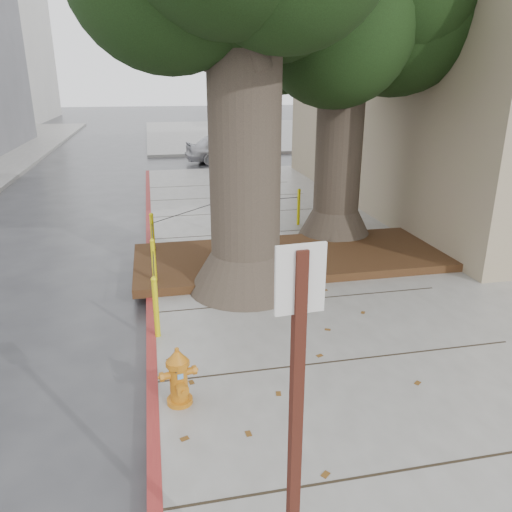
{
  "coord_description": "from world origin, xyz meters",
  "views": [
    {
      "loc": [
        -1.82,
        -5.47,
        3.72
      ],
      "look_at": [
        -0.32,
        1.73,
        1.1
      ],
      "focal_mm": 35.0,
      "sensor_mm": 36.0,
      "label": 1
    }
  ],
  "objects_px": {
    "fire_hydrant": "(179,377)",
    "signpost": "(295,440)",
    "car_silver": "(229,148)",
    "car_red": "(341,141)"
  },
  "relations": [
    {
      "from": "fire_hydrant",
      "to": "car_silver",
      "type": "relative_size",
      "value": 0.18
    },
    {
      "from": "car_silver",
      "to": "fire_hydrant",
      "type": "bearing_deg",
      "value": 163.93
    },
    {
      "from": "fire_hydrant",
      "to": "signpost",
      "type": "xyz_separation_m",
      "value": [
        0.58,
        -2.7,
        1.23
      ]
    },
    {
      "from": "car_silver",
      "to": "signpost",
      "type": "bearing_deg",
      "value": 166.81
    },
    {
      "from": "car_silver",
      "to": "car_red",
      "type": "distance_m",
      "value": 6.32
    },
    {
      "from": "fire_hydrant",
      "to": "signpost",
      "type": "relative_size",
      "value": 0.26
    },
    {
      "from": "fire_hydrant",
      "to": "car_silver",
      "type": "xyz_separation_m",
      "value": [
        3.46,
        18.37,
        0.18
      ]
    },
    {
      "from": "car_red",
      "to": "fire_hydrant",
      "type": "bearing_deg",
      "value": 150.97
    },
    {
      "from": "fire_hydrant",
      "to": "car_silver",
      "type": "bearing_deg",
      "value": 68.55
    },
    {
      "from": "signpost",
      "to": "car_red",
      "type": "height_order",
      "value": "signpost"
    }
  ]
}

